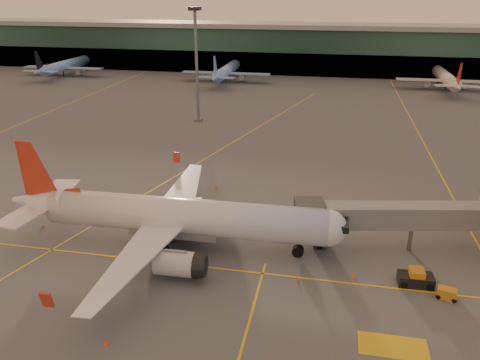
% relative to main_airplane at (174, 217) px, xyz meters
% --- Properties ---
extents(ground, '(600.00, 600.00, 0.00)m').
position_rel_main_airplane_xyz_m(ground, '(6.33, -8.62, -4.05)').
color(ground, '#4C4F54').
rests_on(ground, ground).
extents(taxi_markings, '(100.12, 173.00, 0.01)m').
position_rel_main_airplane_xyz_m(taxi_markings, '(-0.99, 35.87, -4.05)').
color(taxi_markings, yellow).
rests_on(taxi_markings, ground).
extents(terminal, '(400.00, 20.00, 17.60)m').
position_rel_main_airplane_xyz_m(terminal, '(6.33, 133.17, 4.71)').
color(terminal, '#19382D').
rests_on(terminal, ground).
extents(mast_west_near, '(2.40, 2.40, 25.60)m').
position_rel_main_airplane_xyz_m(mast_west_near, '(-13.67, 57.38, 10.81)').
color(mast_west_near, slate).
rests_on(mast_west_near, ground).
extents(distant_aircraft_row, '(350.00, 34.00, 13.00)m').
position_rel_main_airplane_xyz_m(distant_aircraft_row, '(17.16, 109.38, -4.05)').
color(distant_aircraft_row, '#84ACDE').
rests_on(distant_aircraft_row, ground).
extents(main_airplane, '(41.27, 37.10, 12.47)m').
position_rel_main_airplane_xyz_m(main_airplane, '(0.00, 0.00, 0.00)').
color(main_airplane, silver).
rests_on(main_airplane, ground).
extents(jet_bridge, '(28.75, 8.49, 6.08)m').
position_rel_main_airplane_xyz_m(jet_bridge, '(29.27, 5.32, 0.22)').
color(jet_bridge, slate).
rests_on(jet_bridge, ground).
extents(catering_truck, '(6.23, 4.60, 4.44)m').
position_rel_main_airplane_xyz_m(catering_truck, '(-0.14, 3.07, -1.53)').
color(catering_truck, maroon).
rests_on(catering_truck, ground).
extents(gpu_cart, '(2.12, 1.57, 1.11)m').
position_rel_main_airplane_xyz_m(gpu_cart, '(30.31, -4.32, -3.51)').
color(gpu_cart, '#C17E18').
rests_on(gpu_cart, ground).
extents(pushback_tug, '(3.68, 2.10, 1.86)m').
position_rel_main_airplane_xyz_m(pushback_tug, '(27.53, -2.48, -3.30)').
color(pushback_tug, black).
rests_on(pushback_tug, ground).
extents(cone_nose, '(0.39, 0.39, 0.50)m').
position_rel_main_airplane_xyz_m(cone_nose, '(21.22, -2.45, -3.81)').
color(cone_nose, '#F85A0D').
rests_on(cone_nose, ground).
extents(cone_tail, '(0.40, 0.40, 0.52)m').
position_rel_main_airplane_xyz_m(cone_tail, '(-18.75, 1.32, -3.80)').
color(cone_tail, '#F85A0D').
rests_on(cone_tail, ground).
extents(cone_wing_right, '(0.47, 0.47, 0.59)m').
position_rel_main_airplane_xyz_m(cone_wing_right, '(-0.49, -17.46, -3.77)').
color(cone_wing_right, '#F85A0D').
rests_on(cone_wing_right, ground).
extents(cone_wing_left, '(0.43, 0.43, 0.55)m').
position_rel_main_airplane_xyz_m(cone_wing_left, '(0.45, 18.50, -3.79)').
color(cone_wing_left, '#F85A0D').
rests_on(cone_wing_left, ground).
extents(cone_fwd, '(0.39, 0.39, 0.50)m').
position_rel_main_airplane_xyz_m(cone_fwd, '(15.17, -4.13, -3.81)').
color(cone_fwd, '#F85A0D').
rests_on(cone_fwd, ground).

